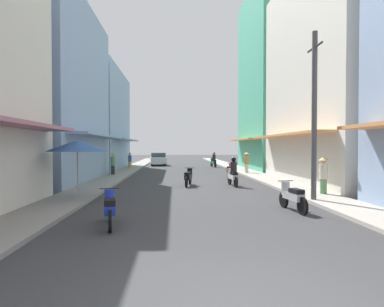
{
  "coord_description": "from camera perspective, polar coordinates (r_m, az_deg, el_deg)",
  "views": [
    {
      "loc": [
        -0.9,
        -3.89,
        2.13
      ],
      "look_at": [
        0.03,
        13.0,
        1.77
      ],
      "focal_mm": 29.53,
      "sensor_mm": 36.0,
      "label": 1
    }
  ],
  "objects": [
    {
      "name": "sidewalk_right",
      "position": [
        26.91,
        9.68,
        -3.22
      ],
      "size": [
        1.82,
        60.54,
        0.12
      ],
      "primitive_type": "cube",
      "color": "#ADA89E",
      "rests_on": "ground"
    },
    {
      "name": "building_left_far",
      "position": [
        31.75,
        -17.96,
        5.73
      ],
      "size": [
        7.05,
        10.97,
        9.34
      ],
      "color": "#8CA5CC",
      "rests_on": "ground"
    },
    {
      "name": "motorbike_green",
      "position": [
        33.31,
        3.91,
        -1.25
      ],
      "size": [
        0.62,
        1.79,
        1.58
      ],
      "color": "black",
      "rests_on": "ground"
    },
    {
      "name": "building_left_mid",
      "position": [
        21.39,
        -25.66,
        9.63
      ],
      "size": [
        7.05,
        10.28,
        10.62
      ],
      "color": "#8CA5CC",
      "rests_on": "ground"
    },
    {
      "name": "pedestrian_midway",
      "position": [
        30.68,
        -11.17,
        -1.33
      ],
      "size": [
        0.34,
        0.34,
        1.58
      ],
      "color": "#BF8C3F",
      "rests_on": "ground"
    },
    {
      "name": "motorbike_blue",
      "position": [
        8.89,
        -14.65,
        -9.36
      ],
      "size": [
        0.62,
        1.79,
        0.96
      ],
      "color": "black",
      "rests_on": "ground"
    },
    {
      "name": "motorbike_red",
      "position": [
        22.27,
        6.89,
        -2.99
      ],
      "size": [
        0.74,
        1.74,
        0.96
      ],
      "color": "black",
      "rests_on": "ground"
    },
    {
      "name": "vendor_umbrella",
      "position": [
        13.18,
        -20.0,
        1.31
      ],
      "size": [
        2.36,
        2.36,
        2.4
      ],
      "color": "#99999E",
      "rests_on": "ground"
    },
    {
      "name": "building_right_far",
      "position": [
        31.33,
        15.67,
        12.57
      ],
      "size": [
        7.05,
        9.7,
        16.67
      ],
      "color": "#4CB28C",
      "rests_on": "ground"
    },
    {
      "name": "parked_car",
      "position": [
        36.68,
        -6.14,
        -0.97
      ],
      "size": [
        2.11,
        4.24,
        1.45
      ],
      "color": "silver",
      "rests_on": "ground"
    },
    {
      "name": "sidewalk_left",
      "position": [
        26.57,
        -12.18,
        -3.29
      ],
      "size": [
        1.82,
        60.54,
        0.12
      ],
      "primitive_type": "cube",
      "color": "gray",
      "rests_on": "ground"
    },
    {
      "name": "building_right_mid",
      "position": [
        20.88,
        25.82,
        12.71
      ],
      "size": [
        7.05,
        11.11,
        12.68
      ],
      "color": "silver",
      "rests_on": "ground"
    },
    {
      "name": "motorbike_black",
      "position": [
        17.26,
        -0.64,
        -4.19
      ],
      "size": [
        0.62,
        1.79,
        0.96
      ],
      "color": "black",
      "rests_on": "ground"
    },
    {
      "name": "pedestrian_crossing",
      "position": [
        14.66,
        22.66,
        -3.45
      ],
      "size": [
        0.44,
        0.44,
        1.71
      ],
      "color": "#598C59",
      "rests_on": "ground"
    },
    {
      "name": "pedestrian_far",
      "position": [
        24.87,
        9.83,
        -1.47
      ],
      "size": [
        0.44,
        0.44,
        1.73
      ],
      "color": "beige",
      "rests_on": "ground"
    },
    {
      "name": "motorbike_white",
      "position": [
        17.28,
        7.37,
        -3.53
      ],
      "size": [
        0.55,
        1.81,
        1.58
      ],
      "color": "black",
      "rests_on": "ground"
    },
    {
      "name": "utility_pole",
      "position": [
        12.94,
        21.21,
        6.44
      ],
      "size": [
        0.2,
        1.2,
        6.5
      ],
      "color": "#4C4C4F",
      "rests_on": "ground"
    },
    {
      "name": "motorbike_silver",
      "position": [
        11.08,
        17.58,
        -7.28
      ],
      "size": [
        0.55,
        1.81,
        0.96
      ],
      "color": "black",
      "rests_on": "ground"
    },
    {
      "name": "ground_plane",
      "position": [
        26.26,
        -1.18,
        -3.44
      ],
      "size": [
        115.58,
        115.58,
        0.0
      ],
      "primitive_type": "plane",
      "color": "#38383A"
    },
    {
      "name": "pedestrian_foreground",
      "position": [
        23.68,
        -14.1,
        -1.62
      ],
      "size": [
        0.44,
        0.44,
        1.73
      ],
      "color": "#262628",
      "rests_on": "ground"
    }
  ]
}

